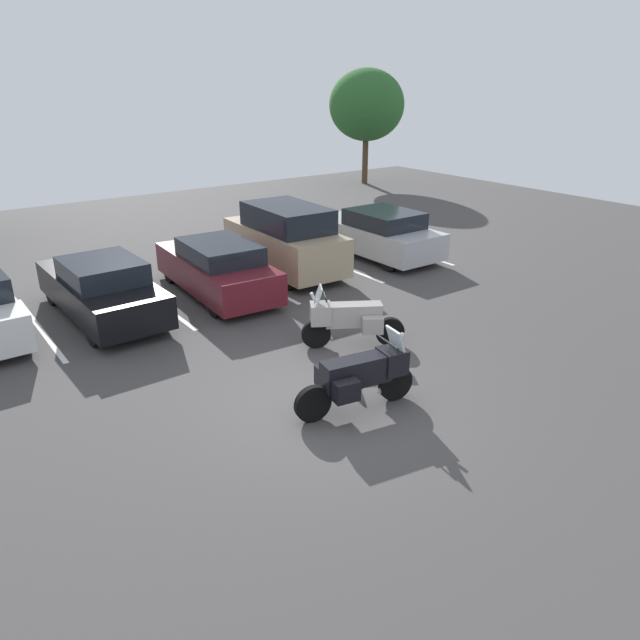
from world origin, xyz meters
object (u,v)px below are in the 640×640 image
object	(u,v)px
car_maroon	(217,268)
car_tan	(285,239)
car_silver	(378,233)
motorcycle_second	(349,318)
motorcycle_touring	(361,375)
car_black	(102,289)

from	to	relation	value
car_maroon	car_tan	distance (m)	2.68
car_silver	motorcycle_second	bearing A→B (deg)	-135.99
car_tan	car_silver	world-z (taller)	car_tan
motorcycle_touring	car_tan	xyz separation A→B (m)	(3.38, 7.59, 0.32)
motorcycle_touring	car_silver	bearing A→B (deg)	47.09
car_maroon	motorcycle_second	bearing A→B (deg)	-81.35
car_maroon	car_tan	xyz separation A→B (m)	(2.59, 0.61, 0.27)
car_maroon	car_silver	world-z (taller)	car_silver
motorcycle_second	car_silver	size ratio (longest dim) A/B	0.43
car_maroon	car_silver	size ratio (longest dim) A/B	1.02
car_black	car_tan	distance (m)	5.67
car_maroon	motorcycle_touring	bearing A→B (deg)	-96.42
motorcycle_touring	car_silver	xyz separation A→B (m)	(6.75, 7.26, 0.07)
motorcycle_second	car_maroon	xyz separation A→B (m)	(-0.73, 4.78, 0.07)
car_silver	car_black	bearing A→B (deg)	-179.02
motorcycle_touring	motorcycle_second	distance (m)	2.67
motorcycle_second	car_tan	bearing A→B (deg)	70.93
car_silver	motorcycle_touring	bearing A→B (deg)	-132.91
car_black	motorcycle_touring	bearing A→B (deg)	-72.33
motorcycle_touring	car_maroon	bearing A→B (deg)	83.58
car_tan	car_silver	bearing A→B (deg)	-5.63
car_black	car_tan	bearing A→B (deg)	4.93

